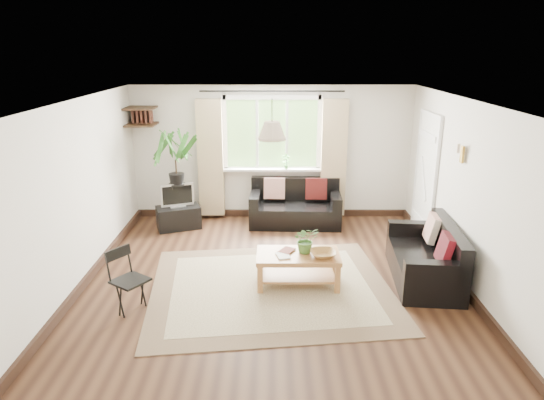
{
  "coord_description": "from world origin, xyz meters",
  "views": [
    {
      "loc": [
        0.0,
        -5.84,
        3.02
      ],
      "look_at": [
        0.0,
        0.4,
        1.05
      ],
      "focal_mm": 32.0,
      "sensor_mm": 36.0,
      "label": 1
    }
  ],
  "objects_px": {
    "sofa_right": "(424,254)",
    "tv_stand": "(179,217)",
    "palm_stand": "(177,180)",
    "folding_chair": "(130,282)",
    "sofa_back": "(295,204)",
    "coffee_table": "(298,269)"
  },
  "relations": [
    {
      "from": "sofa_right",
      "to": "tv_stand",
      "type": "xyz_separation_m",
      "value": [
        -3.67,
        1.95,
        -0.17
      ]
    },
    {
      "from": "palm_stand",
      "to": "sofa_right",
      "type": "bearing_deg",
      "value": -28.82
    },
    {
      "from": "folding_chair",
      "to": "sofa_right",
      "type": "bearing_deg",
      "value": -42.11
    },
    {
      "from": "sofa_right",
      "to": "folding_chair",
      "type": "distance_m",
      "value": 3.81
    },
    {
      "from": "sofa_back",
      "to": "coffee_table",
      "type": "xyz_separation_m",
      "value": [
        -0.07,
        -2.31,
        -0.15
      ]
    },
    {
      "from": "sofa_back",
      "to": "coffee_table",
      "type": "relative_size",
      "value": 1.46
    },
    {
      "from": "sofa_back",
      "to": "folding_chair",
      "type": "xyz_separation_m",
      "value": [
        -2.08,
        -2.99,
        0.01
      ]
    },
    {
      "from": "palm_stand",
      "to": "tv_stand",
      "type": "bearing_deg",
      "value": -86.73
    },
    {
      "from": "sofa_right",
      "to": "palm_stand",
      "type": "xyz_separation_m",
      "value": [
        -3.68,
        2.02,
        0.48
      ]
    },
    {
      "from": "sofa_right",
      "to": "coffee_table",
      "type": "xyz_separation_m",
      "value": [
        -1.71,
        -0.15,
        -0.15
      ]
    },
    {
      "from": "sofa_right",
      "to": "folding_chair",
      "type": "xyz_separation_m",
      "value": [
        -3.72,
        -0.83,
        0.02
      ]
    },
    {
      "from": "sofa_right",
      "to": "palm_stand",
      "type": "distance_m",
      "value": 4.23
    },
    {
      "from": "sofa_back",
      "to": "folding_chair",
      "type": "relative_size",
      "value": 2.06
    },
    {
      "from": "sofa_back",
      "to": "palm_stand",
      "type": "height_order",
      "value": "palm_stand"
    },
    {
      "from": "palm_stand",
      "to": "sofa_back",
      "type": "bearing_deg",
      "value": 3.66
    },
    {
      "from": "sofa_right",
      "to": "tv_stand",
      "type": "bearing_deg",
      "value": -112.75
    },
    {
      "from": "coffee_table",
      "to": "folding_chair",
      "type": "xyz_separation_m",
      "value": [
        -2.01,
        -0.68,
        0.16
      ]
    },
    {
      "from": "sofa_back",
      "to": "palm_stand",
      "type": "bearing_deg",
      "value": -174.13
    },
    {
      "from": "coffee_table",
      "to": "tv_stand",
      "type": "xyz_separation_m",
      "value": [
        -1.97,
        2.11,
        -0.03
      ]
    },
    {
      "from": "sofa_back",
      "to": "palm_stand",
      "type": "distance_m",
      "value": 2.1
    },
    {
      "from": "coffee_table",
      "to": "palm_stand",
      "type": "xyz_separation_m",
      "value": [
        -1.97,
        2.18,
        0.63
      ]
    },
    {
      "from": "tv_stand",
      "to": "coffee_table",
      "type": "bearing_deg",
      "value": -67.44
    }
  ]
}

